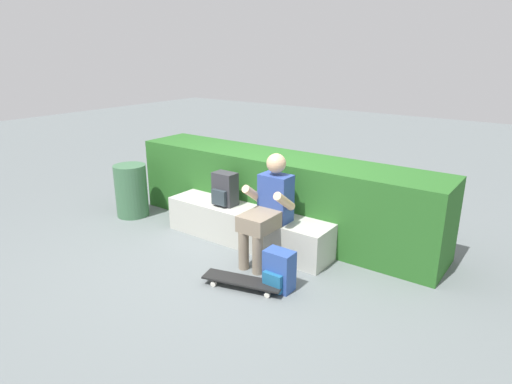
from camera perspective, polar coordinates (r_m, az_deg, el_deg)
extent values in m
plane|color=slate|center=(5.05, -3.64, -7.91)|extent=(24.00, 24.00, 0.00)
cube|color=#B3B4A9|center=(5.21, -1.28, -4.50)|extent=(2.14, 0.46, 0.42)
cube|color=#2D4793|center=(4.74, 2.59, -0.76)|extent=(0.34, 0.22, 0.52)
sphere|color=#D8AD84|center=(4.63, 2.65, 3.75)|extent=(0.21, 0.21, 0.21)
cube|color=gray|center=(4.56, 0.40, -3.86)|extent=(0.32, 0.40, 0.17)
cylinder|color=gray|center=(4.62, -1.62, -7.58)|extent=(0.11, 0.11, 0.42)
cylinder|color=gray|center=(4.53, 0.20, -8.16)|extent=(0.11, 0.11, 0.42)
cylinder|color=#D8AD84|center=(4.73, -0.36, -0.29)|extent=(0.09, 0.33, 0.27)
cylinder|color=#D8AD84|center=(4.52, 3.72, -1.23)|extent=(0.09, 0.33, 0.27)
cube|color=black|center=(4.33, -1.74, -11.44)|extent=(0.82, 0.40, 0.02)
cylinder|color=silver|center=(4.33, 2.16, -12.26)|extent=(0.06, 0.04, 0.05)
cylinder|color=silver|center=(4.21, 1.47, -13.23)|extent=(0.06, 0.04, 0.05)
cylinder|color=silver|center=(4.52, -4.68, -10.92)|extent=(0.06, 0.04, 0.05)
cylinder|color=silver|center=(4.40, -5.55, -11.80)|extent=(0.06, 0.04, 0.05)
cube|color=#333338|center=(5.25, -4.04, 0.43)|extent=(0.28, 0.18, 0.40)
cube|color=#2D383F|center=(5.20, -4.84, -0.73)|extent=(0.20, 0.05, 0.18)
cube|color=#2D4C99|center=(4.26, 3.04, -10.12)|extent=(0.28, 0.18, 0.40)
cube|color=#1D5E8B|center=(4.22, 2.15, -11.68)|extent=(0.20, 0.05, 0.18)
cube|color=#286023|center=(5.53, 3.08, -0.14)|extent=(4.10, 0.75, 0.97)
cylinder|color=#3D6B47|center=(6.26, -15.92, 0.19)|extent=(0.43, 0.43, 0.72)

